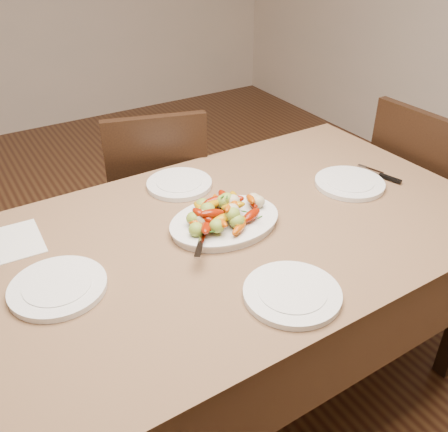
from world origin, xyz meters
name	(u,v)px	position (x,y,z in m)	size (l,w,h in m)	color
floor	(159,379)	(0.00, 0.00, 0.00)	(6.00, 6.00, 0.00)	#402413
dining_table	(224,318)	(0.21, -0.17, 0.38)	(1.84, 1.04, 0.76)	brown
chair_far	(155,198)	(0.30, 0.60, 0.47)	(0.42, 0.42, 0.95)	black
chair_right	(427,200)	(1.38, -0.09, 0.47)	(0.42, 0.42, 0.95)	black
serving_platter	(225,223)	(0.23, -0.15, 0.77)	(0.37, 0.27, 0.02)	white
roasted_vegetables	(225,208)	(0.23, -0.15, 0.83)	(0.30, 0.20, 0.09)	#761302
serving_spoon	(214,225)	(0.16, -0.18, 0.81)	(0.28, 0.06, 0.03)	#9EA0A8
plate_left	(58,287)	(-0.33, -0.18, 0.77)	(0.27, 0.27, 0.02)	white
plate_right	(350,183)	(0.77, -0.15, 0.77)	(0.26, 0.26, 0.02)	white
plate_far	(179,184)	(0.22, 0.18, 0.77)	(0.24, 0.24, 0.02)	white
plate_near	(292,294)	(0.20, -0.53, 0.77)	(0.27, 0.27, 0.02)	white
menu_card	(16,241)	(-0.38, 0.12, 0.76)	(0.15, 0.21, 0.00)	silver
table_knife	(381,175)	(0.93, -0.16, 0.76)	(0.02, 0.20, 0.01)	#9EA0A8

